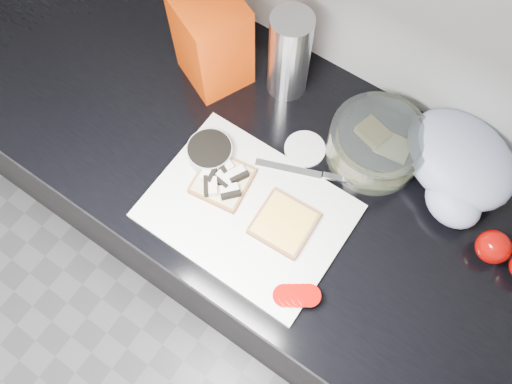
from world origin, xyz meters
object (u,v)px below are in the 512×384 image
cutting_board (248,211)px  steel_canister (289,55)px  glass_bowl (376,144)px  bread_bag (212,41)px

cutting_board → steel_canister: size_ratio=1.84×
glass_bowl → cutting_board: bearing=-118.3°
cutting_board → glass_bowl: (0.15, 0.27, 0.04)m
cutting_board → glass_bowl: 0.31m
steel_canister → bread_bag: bearing=-157.7°
cutting_board → bread_bag: bearing=136.8°
glass_bowl → bread_bag: (-0.41, -0.02, 0.07)m
cutting_board → steel_canister: bearing=109.0°
glass_bowl → steel_canister: bearing=170.3°
cutting_board → steel_canister: steel_canister is taller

